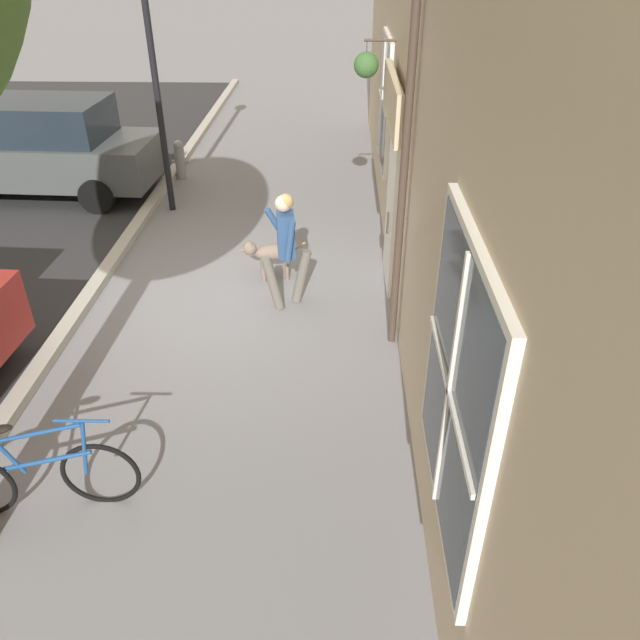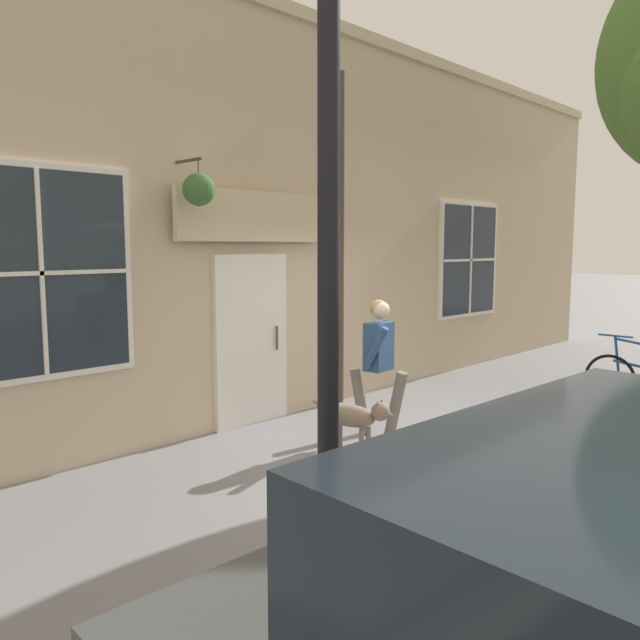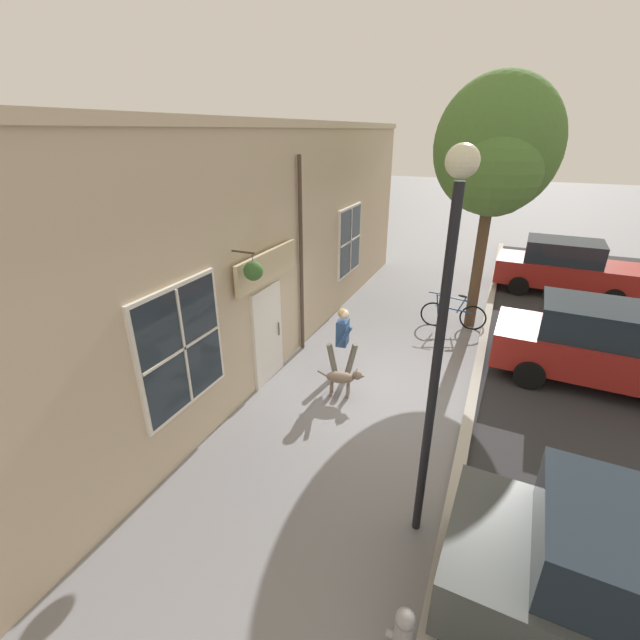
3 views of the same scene
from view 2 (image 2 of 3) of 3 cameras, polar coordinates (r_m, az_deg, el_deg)
name	(u,v)px [view 2 (image 2 of 3)]	position (r m, az deg, el deg)	size (l,w,h in m)	color
ground_plane	(423,453)	(6.90, 9.37, -11.88)	(90.00, 90.00, 0.00)	gray
storefront_facade	(276,215)	(8.12, -4.06, 9.53)	(0.95, 18.00, 5.19)	#C6B293
pedestrian_walking	(379,355)	(7.26, 5.40, -3.22)	(0.67, 0.55, 1.59)	#6B665B
dog_on_leash	(356,417)	(6.62, 3.31, -8.84)	(0.96, 0.38, 0.64)	#7F6B5B
street_lamp	(329,36)	(3.25, 0.81, 24.50)	(0.32, 0.32, 4.88)	black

